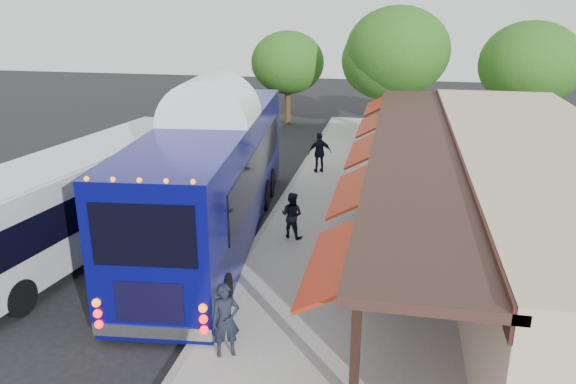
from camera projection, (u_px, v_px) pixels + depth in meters
The scene contains 15 objects.
ground at pixel (226, 290), 15.25m from camera, with size 90.00×90.00×0.00m, color black.
sidewalk at pixel (412, 243), 18.02m from camera, with size 10.00×40.00×0.15m, color #9E9B93.
curb at pixel (263, 232), 18.93m from camera, with size 0.20×40.00×0.16m, color gray.
station_shelter at pixel (532, 198), 16.83m from camera, with size 8.15×20.00×3.60m.
coach_bus at pixel (213, 171), 18.08m from camera, with size 4.09×13.40×4.22m.
city_bus at pixel (82, 196), 17.45m from camera, with size 4.06×11.72×3.09m.
ped_a at pixel (226, 320), 11.96m from camera, with size 0.61×0.40×1.68m, color black.
ped_b at pixel (292, 215), 18.09m from camera, with size 0.74×0.58×1.53m, color black.
ped_c at pixel (320, 153), 25.07m from camera, with size 1.06×0.44×1.81m, color black.
ped_d at pixel (366, 203), 18.93m from camera, with size 1.10×0.63×1.70m, color black.
sign_board at pixel (371, 232), 16.82m from camera, with size 0.09×0.50×1.09m.
tree_left at pixel (387, 61), 31.22m from camera, with size 5.07×5.07×6.48m.
tree_mid at pixel (398, 51), 30.75m from camera, with size 5.72×5.72×7.32m.
tree_right at pixel (530, 65), 28.64m from camera, with size 5.16×5.16×6.60m.
tree_far at pixel (288, 63), 34.79m from camera, with size 4.54×4.54×5.81m.
Camera 1 is at (4.29, -13.00, 7.42)m, focal length 35.00 mm.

